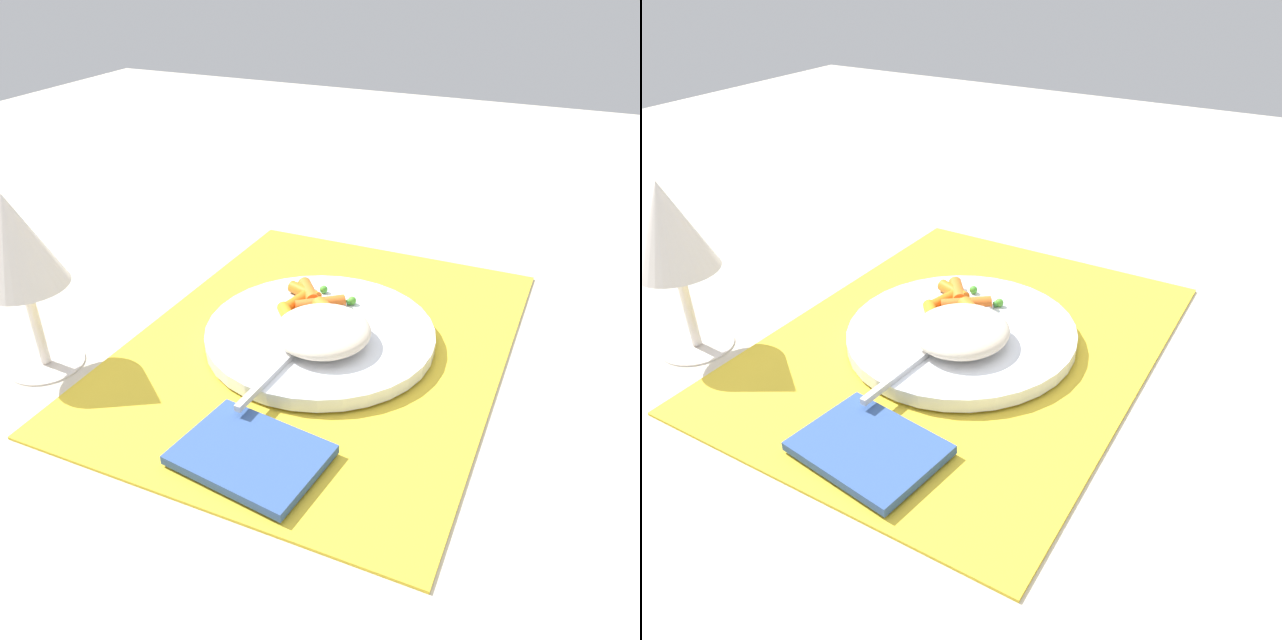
# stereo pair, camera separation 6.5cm
# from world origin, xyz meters

# --- Properties ---
(ground_plane) EXTENTS (2.40, 2.40, 0.00)m
(ground_plane) POSITION_xyz_m (0.00, 0.00, 0.00)
(ground_plane) COLOR beige
(placemat) EXTENTS (0.48, 0.37, 0.01)m
(placemat) POSITION_xyz_m (0.00, 0.00, 0.00)
(placemat) COLOR gold
(placemat) RESTS_ON ground_plane
(plate) EXTENTS (0.24, 0.24, 0.01)m
(plate) POSITION_xyz_m (0.00, 0.00, 0.01)
(plate) COLOR white
(plate) RESTS_ON placemat
(rice_mound) EXTENTS (0.10, 0.10, 0.03)m
(rice_mound) POSITION_xyz_m (-0.02, -0.01, 0.03)
(rice_mound) COLOR beige
(rice_mound) RESTS_ON plate
(carrot_portion) EXTENTS (0.09, 0.08, 0.02)m
(carrot_portion) POSITION_xyz_m (0.03, 0.03, 0.03)
(carrot_portion) COLOR orange
(carrot_portion) RESTS_ON plate
(pea_scatter) EXTENTS (0.08, 0.08, 0.01)m
(pea_scatter) POSITION_xyz_m (0.04, 0.01, 0.02)
(pea_scatter) COLOR green
(pea_scatter) RESTS_ON plate
(fork) EXTENTS (0.20, 0.03, 0.01)m
(fork) POSITION_xyz_m (-0.03, 0.00, 0.02)
(fork) COLOR silver
(fork) RESTS_ON plate
(wine_glass) EXTENTS (0.08, 0.08, 0.18)m
(wine_glass) POSITION_xyz_m (-0.14, 0.24, 0.13)
(wine_glass) COLOR silver
(wine_glass) RESTS_ON ground_plane
(napkin) EXTENTS (0.10, 0.13, 0.01)m
(napkin) POSITION_xyz_m (-0.18, -0.02, 0.01)
(napkin) COLOR #33518C
(napkin) RESTS_ON placemat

